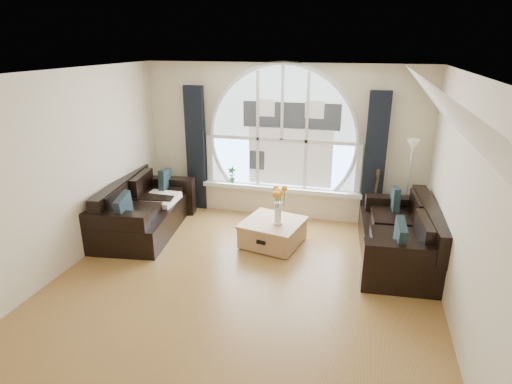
% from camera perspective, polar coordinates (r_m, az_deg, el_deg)
% --- Properties ---
extents(ground, '(5.00, 5.50, 0.01)m').
position_cam_1_polar(ground, '(5.56, -2.41, -13.33)').
color(ground, brown).
rests_on(ground, ground).
extents(ceiling, '(5.00, 5.50, 0.01)m').
position_cam_1_polar(ceiling, '(4.67, -2.89, 15.62)').
color(ceiling, silver).
rests_on(ceiling, ground).
extents(wall_back, '(5.00, 0.01, 2.70)m').
position_cam_1_polar(wall_back, '(7.52, 3.58, 6.77)').
color(wall_back, beige).
rests_on(wall_back, ground).
extents(wall_front, '(5.00, 0.01, 2.70)m').
position_cam_1_polar(wall_front, '(2.77, -20.63, -19.20)').
color(wall_front, beige).
rests_on(wall_front, ground).
extents(wall_left, '(0.01, 5.50, 2.70)m').
position_cam_1_polar(wall_left, '(6.15, -25.51, 1.88)').
color(wall_left, beige).
rests_on(wall_left, ground).
extents(wall_right, '(0.01, 5.50, 2.70)m').
position_cam_1_polar(wall_right, '(4.88, 26.70, -2.64)').
color(wall_right, beige).
rests_on(wall_right, ground).
extents(attic_slope, '(0.92, 5.50, 0.72)m').
position_cam_1_polar(attic_slope, '(4.57, 24.93, 9.34)').
color(attic_slope, silver).
rests_on(attic_slope, ground).
extents(arched_window, '(2.60, 0.06, 2.15)m').
position_cam_1_polar(arched_window, '(7.44, 3.58, 8.79)').
color(arched_window, silver).
rests_on(arched_window, wall_back).
extents(window_sill, '(2.90, 0.22, 0.08)m').
position_cam_1_polar(window_sill, '(7.66, 3.31, 0.48)').
color(window_sill, white).
rests_on(window_sill, wall_back).
extents(window_frame, '(2.76, 0.08, 2.15)m').
position_cam_1_polar(window_frame, '(7.41, 3.54, 8.74)').
color(window_frame, white).
rests_on(window_frame, wall_back).
extents(neighbor_house, '(1.70, 0.02, 1.50)m').
position_cam_1_polar(neighbor_house, '(7.42, 4.69, 7.75)').
color(neighbor_house, silver).
rests_on(neighbor_house, wall_back).
extents(curtain_left, '(0.35, 0.12, 2.30)m').
position_cam_1_polar(curtain_left, '(7.91, -8.12, 5.77)').
color(curtain_left, black).
rests_on(curtain_left, ground).
extents(curtain_right, '(0.35, 0.12, 2.30)m').
position_cam_1_polar(curtain_right, '(7.33, 15.76, 4.09)').
color(curtain_right, black).
rests_on(curtain_right, ground).
extents(sofa_left, '(1.24, 2.08, 0.87)m').
position_cam_1_polar(sofa_left, '(7.25, -14.79, -2.25)').
color(sofa_left, black).
rests_on(sofa_left, ground).
extents(sofa_right, '(1.13, 2.03, 0.87)m').
position_cam_1_polar(sofa_right, '(6.43, 18.73, -5.55)').
color(sofa_right, black).
rests_on(sofa_right, ground).
extents(coffee_chest, '(1.03, 1.03, 0.43)m').
position_cam_1_polar(coffee_chest, '(6.65, 2.30, -5.36)').
color(coffee_chest, tan).
rests_on(coffee_chest, ground).
extents(throw_blanket, '(0.57, 0.57, 0.10)m').
position_cam_1_polar(throw_blanket, '(7.34, -12.81, -0.97)').
color(throw_blanket, silver).
rests_on(throw_blanket, sofa_left).
extents(vase_flowers, '(0.24, 0.24, 0.70)m').
position_cam_1_polar(vase_flowers, '(6.35, 3.03, -1.10)').
color(vase_flowers, white).
rests_on(vase_flowers, coffee_chest).
extents(floor_lamp, '(0.24, 0.24, 1.60)m').
position_cam_1_polar(floor_lamp, '(7.21, 19.81, 0.48)').
color(floor_lamp, '#B2B2B2').
rests_on(floor_lamp, ground).
extents(guitar, '(0.43, 0.36, 1.06)m').
position_cam_1_polar(guitar, '(7.43, 15.85, -0.73)').
color(guitar, brown).
rests_on(guitar, ground).
extents(potted_plant, '(0.16, 0.11, 0.29)m').
position_cam_1_polar(potted_plant, '(7.82, -3.27, 2.33)').
color(potted_plant, '#1E6023').
rests_on(potted_plant, window_sill).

